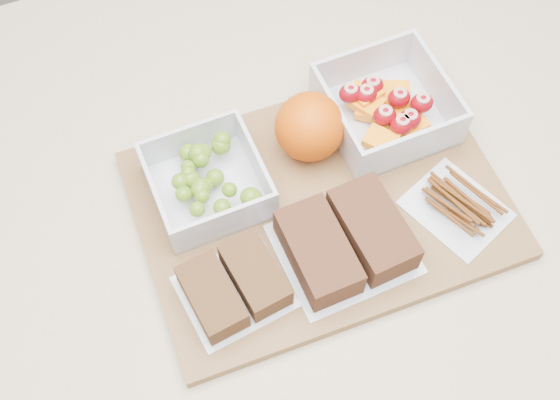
{
  "coord_description": "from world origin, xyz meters",
  "views": [
    {
      "loc": [
        -0.17,
        -0.36,
        1.63
      ],
      "look_at": [
        -0.02,
        -0.01,
        0.93
      ],
      "focal_mm": 45.0,
      "sensor_mm": 36.0,
      "label": 1
    }
  ],
  "objects_px": {
    "fruit_container": "(386,108)",
    "sandwich_bag_center": "(345,241)",
    "pretzel_bag": "(458,204)",
    "cutting_board": "(321,204)",
    "grape_container": "(209,180)",
    "sandwich_bag_left": "(234,286)",
    "orange": "(310,127)"
  },
  "relations": [
    {
      "from": "grape_container",
      "to": "sandwich_bag_left",
      "type": "bearing_deg",
      "value": -98.52
    },
    {
      "from": "fruit_container",
      "to": "sandwich_bag_center",
      "type": "bearing_deg",
      "value": -130.69
    },
    {
      "from": "cutting_board",
      "to": "orange",
      "type": "height_order",
      "value": "orange"
    },
    {
      "from": "cutting_board",
      "to": "sandwich_bag_left",
      "type": "relative_size",
      "value": 3.45
    },
    {
      "from": "fruit_container",
      "to": "sandwich_bag_center",
      "type": "height_order",
      "value": "fruit_container"
    },
    {
      "from": "orange",
      "to": "sandwich_bag_center",
      "type": "relative_size",
      "value": 0.57
    },
    {
      "from": "fruit_container",
      "to": "orange",
      "type": "relative_size",
      "value": 1.73
    },
    {
      "from": "pretzel_bag",
      "to": "grape_container",
      "type": "bearing_deg",
      "value": 151.91
    },
    {
      "from": "cutting_board",
      "to": "pretzel_bag",
      "type": "relative_size",
      "value": 3.15
    },
    {
      "from": "cutting_board",
      "to": "sandwich_bag_left",
      "type": "xyz_separation_m",
      "value": [
        -0.13,
        -0.07,
        0.03
      ]
    },
    {
      "from": "orange",
      "to": "cutting_board",
      "type": "bearing_deg",
      "value": -103.2
    },
    {
      "from": "pretzel_bag",
      "to": "cutting_board",
      "type": "bearing_deg",
      "value": 153.04
    },
    {
      "from": "grape_container",
      "to": "sandwich_bag_center",
      "type": "height_order",
      "value": "grape_container"
    },
    {
      "from": "fruit_container",
      "to": "pretzel_bag",
      "type": "xyz_separation_m",
      "value": [
        0.02,
        -0.15,
        -0.01
      ]
    },
    {
      "from": "cutting_board",
      "to": "pretzel_bag",
      "type": "xyz_separation_m",
      "value": [
        0.14,
        -0.07,
        0.02
      ]
    },
    {
      "from": "cutting_board",
      "to": "fruit_container",
      "type": "height_order",
      "value": "fruit_container"
    },
    {
      "from": "grape_container",
      "to": "pretzel_bag",
      "type": "distance_m",
      "value": 0.29
    },
    {
      "from": "grape_container",
      "to": "fruit_container",
      "type": "relative_size",
      "value": 0.88
    },
    {
      "from": "cutting_board",
      "to": "grape_container",
      "type": "relative_size",
      "value": 3.34
    },
    {
      "from": "grape_container",
      "to": "sandwich_bag_center",
      "type": "distance_m",
      "value": 0.17
    },
    {
      "from": "grape_container",
      "to": "sandwich_bag_center",
      "type": "relative_size",
      "value": 0.86
    },
    {
      "from": "fruit_container",
      "to": "pretzel_bag",
      "type": "height_order",
      "value": "fruit_container"
    },
    {
      "from": "cutting_board",
      "to": "sandwich_bag_left",
      "type": "bearing_deg",
      "value": -151.23
    },
    {
      "from": "orange",
      "to": "sandwich_bag_center",
      "type": "xyz_separation_m",
      "value": [
        -0.02,
        -0.14,
        -0.02
      ]
    },
    {
      "from": "sandwich_bag_left",
      "to": "pretzel_bag",
      "type": "height_order",
      "value": "sandwich_bag_left"
    },
    {
      "from": "grape_container",
      "to": "pretzel_bag",
      "type": "relative_size",
      "value": 0.95
    },
    {
      "from": "orange",
      "to": "sandwich_bag_left",
      "type": "xyz_separation_m",
      "value": [
        -0.15,
        -0.14,
        -0.02
      ]
    },
    {
      "from": "sandwich_bag_left",
      "to": "orange",
      "type": "bearing_deg",
      "value": 43.15
    },
    {
      "from": "fruit_container",
      "to": "sandwich_bag_center",
      "type": "xyz_separation_m",
      "value": [
        -0.12,
        -0.14,
        -0.0
      ]
    },
    {
      "from": "grape_container",
      "to": "sandwich_bag_left",
      "type": "relative_size",
      "value": 1.03
    },
    {
      "from": "fruit_container",
      "to": "cutting_board",
      "type": "bearing_deg",
      "value": -147.76
    },
    {
      "from": "sandwich_bag_center",
      "to": "sandwich_bag_left",
      "type": "bearing_deg",
      "value": -179.98
    }
  ]
}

